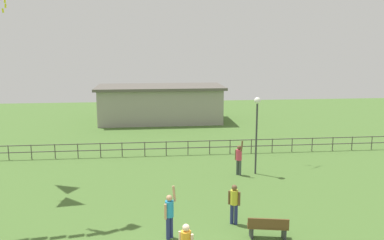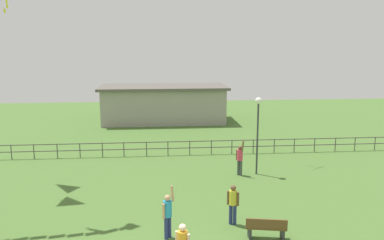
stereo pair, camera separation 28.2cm
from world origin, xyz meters
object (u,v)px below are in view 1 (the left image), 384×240
lamppost (257,118)px  park_bench (268,227)px  person_0 (169,213)px  person_4 (234,202)px  person_1 (239,158)px

lamppost → park_bench: 8.18m
person_0 → person_4: person_0 is taller
person_0 → person_1: person_0 is taller
lamppost → person_4: (-2.55, -6.19, -2.20)m
park_bench → person_0: size_ratio=0.78×
person_1 → park_bench: bearing=-94.5°
lamppost → park_bench: size_ratio=2.78×
park_bench → person_4: size_ratio=0.94×
lamppost → person_4: bearing=-112.4°
person_1 → person_0: bearing=-120.8°
park_bench → person_4: bearing=125.4°
lamppost → person_1: size_ratio=2.18×
person_4 → person_0: bearing=-160.2°
person_1 → person_4: person_1 is taller
person_0 → person_4: bearing=19.8°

